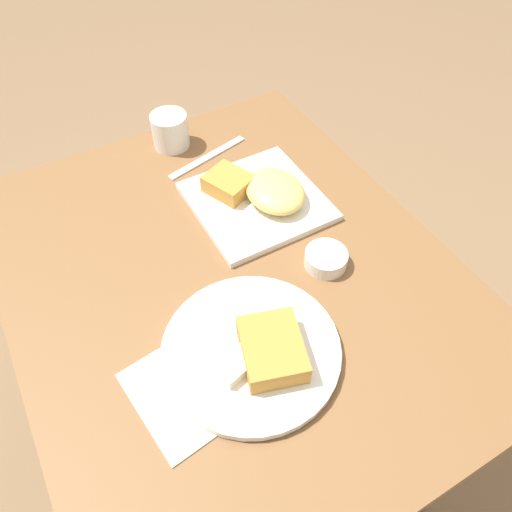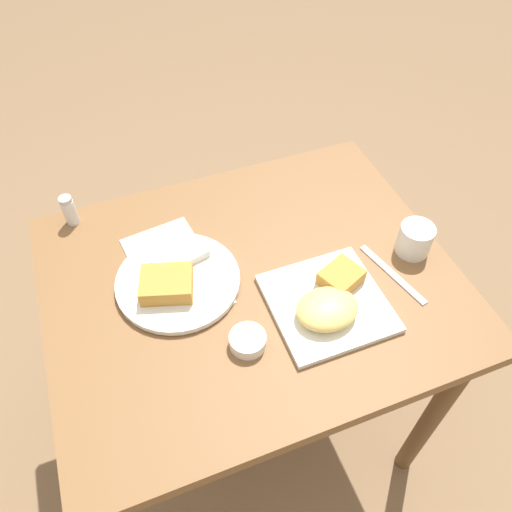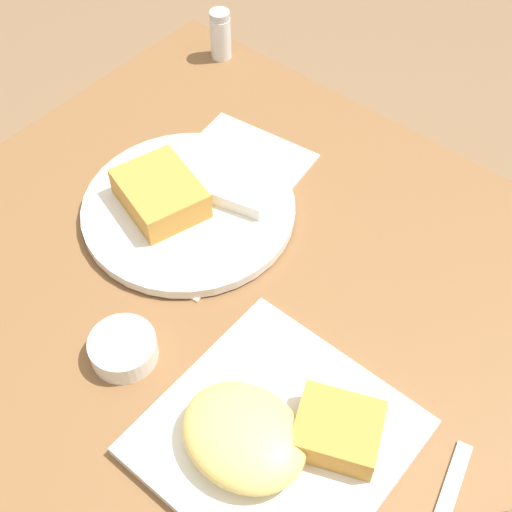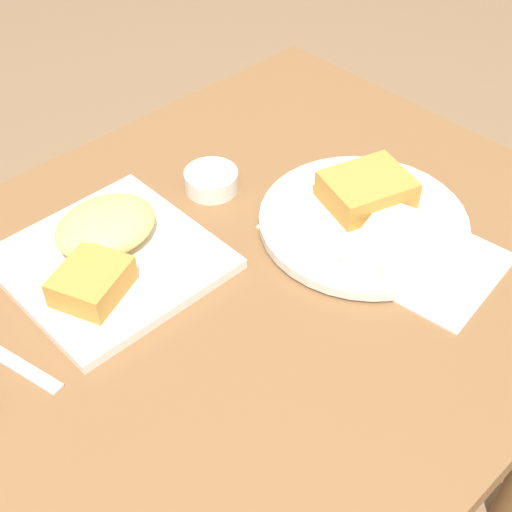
{
  "view_description": "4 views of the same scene",
  "coord_description": "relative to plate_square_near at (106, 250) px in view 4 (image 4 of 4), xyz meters",
  "views": [
    {
      "loc": [
        -0.5,
        0.23,
        1.47
      ],
      "look_at": [
        -0.02,
        -0.04,
        0.82
      ],
      "focal_mm": 35.0,
      "sensor_mm": 36.0,
      "label": 1
    },
    {
      "loc": [
        -0.24,
        -0.66,
        1.68
      ],
      "look_at": [
        0.02,
        0.03,
        0.81
      ],
      "focal_mm": 35.0,
      "sensor_mm": 36.0,
      "label": 2
    },
    {
      "loc": [
        0.31,
        -0.38,
        1.48
      ],
      "look_at": [
        -0.03,
        0.03,
        0.81
      ],
      "focal_mm": 50.0,
      "sensor_mm": 36.0,
      "label": 3
    },
    {
      "loc": [
        0.44,
        0.47,
        1.41
      ],
      "look_at": [
        0.01,
        0.02,
        0.82
      ],
      "focal_mm": 50.0,
      "sensor_mm": 36.0,
      "label": 4
    }
  ],
  "objects": [
    {
      "name": "sauce_ramekin",
      "position": [
        -0.2,
        -0.02,
        -0.01
      ],
      "size": [
        0.08,
        0.08,
        0.03
      ],
      "color": "white",
      "rests_on": "dining_table"
    },
    {
      "name": "dining_table",
      "position": [
        -0.13,
        0.13,
        -0.13
      ],
      "size": [
        0.93,
        0.76,
        0.78
      ],
      "color": "brown",
      "rests_on": "ground_plane"
    },
    {
      "name": "plate_square_near",
      "position": [
        0.0,
        0.0,
        0.0
      ],
      "size": [
        0.24,
        0.24,
        0.06
      ],
      "color": "white",
      "rests_on": "dining_table"
    },
    {
      "name": "plate_oval_far",
      "position": [
        -0.29,
        0.18,
        -0.0
      ],
      "size": [
        0.28,
        0.28,
        0.05
      ],
      "color": "white",
      "rests_on": "menu_card"
    },
    {
      "name": "menu_card",
      "position": [
        -0.29,
        0.22,
        -0.02
      ],
      "size": [
        0.21,
        0.32,
        0.0
      ],
      "rotation": [
        0.0,
        0.0,
        0.13
      ],
      "color": "beige",
      "rests_on": "dining_table"
    }
  ]
}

